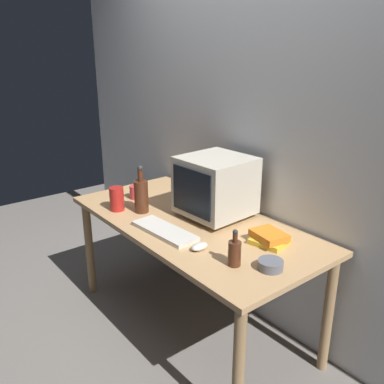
{
  "coord_description": "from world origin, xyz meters",
  "views": [
    {
      "loc": [
        1.79,
        -1.42,
        1.73
      ],
      "look_at": [
        0.0,
        0.0,
        0.92
      ],
      "focal_mm": 39.02,
      "sensor_mm": 36.0,
      "label": 1
    }
  ],
  "objects_px": {
    "bottle_short": "(235,252)",
    "cd_spindle": "(270,265)",
    "keyboard": "(164,231)",
    "crt_monitor": "(215,186)",
    "metal_canister": "(117,199)",
    "book_stack": "(269,238)",
    "bottle_tall": "(141,195)",
    "computer_mouse": "(199,246)",
    "mug": "(136,192)"
  },
  "relations": [
    {
      "from": "computer_mouse",
      "to": "mug",
      "type": "relative_size",
      "value": 0.83
    },
    {
      "from": "book_stack",
      "to": "metal_canister",
      "type": "bearing_deg",
      "value": -156.5
    },
    {
      "from": "bottle_tall",
      "to": "mug",
      "type": "distance_m",
      "value": 0.26
    },
    {
      "from": "book_stack",
      "to": "cd_spindle",
      "type": "height_order",
      "value": "book_stack"
    },
    {
      "from": "mug",
      "to": "cd_spindle",
      "type": "distance_m",
      "value": 1.21
    },
    {
      "from": "book_stack",
      "to": "metal_canister",
      "type": "distance_m",
      "value": 1.0
    },
    {
      "from": "bottle_short",
      "to": "metal_canister",
      "type": "relative_size",
      "value": 1.24
    },
    {
      "from": "cd_spindle",
      "to": "book_stack",
      "type": "bearing_deg",
      "value": 133.15
    },
    {
      "from": "bottle_tall",
      "to": "metal_canister",
      "type": "xyz_separation_m",
      "value": [
        -0.12,
        -0.11,
        -0.04
      ]
    },
    {
      "from": "book_stack",
      "to": "mug",
      "type": "relative_size",
      "value": 1.71
    },
    {
      "from": "crt_monitor",
      "to": "bottle_short",
      "type": "distance_m",
      "value": 0.61
    },
    {
      "from": "bottle_tall",
      "to": "metal_canister",
      "type": "distance_m",
      "value": 0.17
    },
    {
      "from": "metal_canister",
      "to": "book_stack",
      "type": "bearing_deg",
      "value": 23.5
    },
    {
      "from": "book_stack",
      "to": "mug",
      "type": "xyz_separation_m",
      "value": [
        -1.02,
        -0.2,
        0.01
      ]
    },
    {
      "from": "keyboard",
      "to": "computer_mouse",
      "type": "distance_m",
      "value": 0.28
    },
    {
      "from": "crt_monitor",
      "to": "metal_canister",
      "type": "bearing_deg",
      "value": -137.61
    },
    {
      "from": "keyboard",
      "to": "bottle_tall",
      "type": "height_order",
      "value": "bottle_tall"
    },
    {
      "from": "bottle_tall",
      "to": "bottle_short",
      "type": "bearing_deg",
      "value": -0.8
    },
    {
      "from": "bottle_short",
      "to": "metal_canister",
      "type": "distance_m",
      "value": 0.97
    },
    {
      "from": "crt_monitor",
      "to": "mug",
      "type": "height_order",
      "value": "crt_monitor"
    },
    {
      "from": "book_stack",
      "to": "bottle_short",
      "type": "bearing_deg",
      "value": -80.19
    },
    {
      "from": "computer_mouse",
      "to": "bottle_tall",
      "type": "bearing_deg",
      "value": 171.22
    },
    {
      "from": "computer_mouse",
      "to": "book_stack",
      "type": "xyz_separation_m",
      "value": [
        0.17,
        0.33,
        0.01
      ]
    },
    {
      "from": "keyboard",
      "to": "metal_canister",
      "type": "height_order",
      "value": "metal_canister"
    },
    {
      "from": "keyboard",
      "to": "crt_monitor",
      "type": "bearing_deg",
      "value": 86.66
    },
    {
      "from": "computer_mouse",
      "to": "book_stack",
      "type": "height_order",
      "value": "book_stack"
    },
    {
      "from": "keyboard",
      "to": "metal_canister",
      "type": "relative_size",
      "value": 2.8
    },
    {
      "from": "keyboard",
      "to": "mug",
      "type": "height_order",
      "value": "mug"
    },
    {
      "from": "bottle_short",
      "to": "cd_spindle",
      "type": "bearing_deg",
      "value": 39.1
    },
    {
      "from": "crt_monitor",
      "to": "metal_canister",
      "type": "xyz_separation_m",
      "value": [
        -0.46,
        -0.42,
        -0.12
      ]
    },
    {
      "from": "crt_monitor",
      "to": "cd_spindle",
      "type": "relative_size",
      "value": 3.38
    },
    {
      "from": "mug",
      "to": "computer_mouse",
      "type": "bearing_deg",
      "value": -9.16
    },
    {
      "from": "keyboard",
      "to": "bottle_tall",
      "type": "bearing_deg",
      "value": 164.95
    },
    {
      "from": "crt_monitor",
      "to": "bottle_tall",
      "type": "distance_m",
      "value": 0.47
    },
    {
      "from": "mug",
      "to": "cd_spindle",
      "type": "bearing_deg",
      "value": -0.03
    },
    {
      "from": "crt_monitor",
      "to": "book_stack",
      "type": "distance_m",
      "value": 0.48
    },
    {
      "from": "crt_monitor",
      "to": "metal_canister",
      "type": "distance_m",
      "value": 0.63
    },
    {
      "from": "bottle_short",
      "to": "cd_spindle",
      "type": "height_order",
      "value": "bottle_short"
    },
    {
      "from": "bottle_short",
      "to": "mug",
      "type": "distance_m",
      "value": 1.08
    },
    {
      "from": "crt_monitor",
      "to": "cd_spindle",
      "type": "height_order",
      "value": "crt_monitor"
    },
    {
      "from": "book_stack",
      "to": "crt_monitor",
      "type": "bearing_deg",
      "value": 177.36
    },
    {
      "from": "mug",
      "to": "cd_spindle",
      "type": "height_order",
      "value": "mug"
    },
    {
      "from": "crt_monitor",
      "to": "cd_spindle",
      "type": "distance_m",
      "value": 0.7
    },
    {
      "from": "cd_spindle",
      "to": "bottle_tall",
      "type": "bearing_deg",
      "value": -174.44
    },
    {
      "from": "computer_mouse",
      "to": "metal_canister",
      "type": "xyz_separation_m",
      "value": [
        -0.74,
        -0.06,
        0.06
      ]
    },
    {
      "from": "bottle_tall",
      "to": "cd_spindle",
      "type": "bearing_deg",
      "value": 5.56
    },
    {
      "from": "book_stack",
      "to": "bottle_tall",
      "type": "bearing_deg",
      "value": -159.83
    },
    {
      "from": "computer_mouse",
      "to": "bottle_short",
      "type": "relative_size",
      "value": 0.54
    },
    {
      "from": "bottle_short",
      "to": "book_stack",
      "type": "xyz_separation_m",
      "value": [
        -0.05,
        0.3,
        -0.04
      ]
    },
    {
      "from": "mug",
      "to": "keyboard",
      "type": "bearing_deg",
      "value": -15.82
    }
  ]
}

